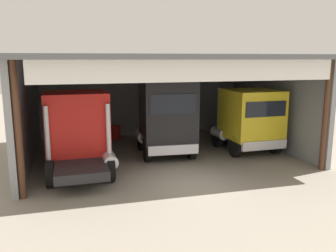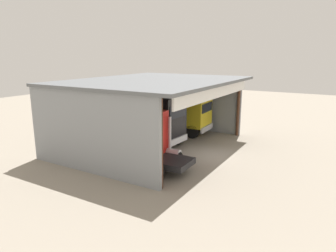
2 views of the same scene
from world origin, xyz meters
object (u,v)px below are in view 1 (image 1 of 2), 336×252
(truck_black_right_bay, at_px, (166,117))
(tool_cart, at_px, (183,127))
(truck_yellow_yard_outside, at_px, (249,118))
(truck_red_left_bay, at_px, (78,132))
(oil_drum, at_px, (116,133))

(truck_black_right_bay, bearing_deg, tool_cart, -113.71)
(truck_black_right_bay, relative_size, tool_cart, 4.62)
(truck_yellow_yard_outside, bearing_deg, truck_black_right_bay, -5.07)
(truck_red_left_bay, xyz_separation_m, truck_black_right_bay, (4.26, 1.59, 0.20))
(tool_cart, bearing_deg, oil_drum, -177.01)
(truck_yellow_yard_outside, height_order, oil_drum, truck_yellow_yard_outside)
(truck_black_right_bay, xyz_separation_m, truck_yellow_yard_outside, (4.38, -0.24, -0.25))
(truck_black_right_bay, bearing_deg, oil_drum, -62.05)
(truck_black_right_bay, distance_m, truck_yellow_yard_outside, 4.39)
(truck_red_left_bay, distance_m, oil_drum, 6.53)
(truck_yellow_yard_outside, bearing_deg, truck_red_left_bay, 6.93)
(truck_red_left_bay, xyz_separation_m, oil_drum, (2.26, 5.97, -1.39))
(truck_red_left_bay, distance_m, truck_yellow_yard_outside, 8.75)
(truck_red_left_bay, relative_size, oil_drum, 5.07)
(oil_drum, height_order, tool_cart, tool_cart)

